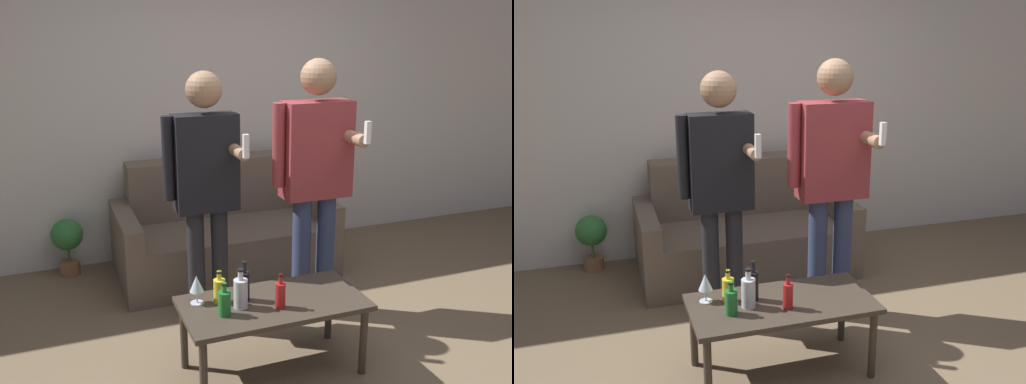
% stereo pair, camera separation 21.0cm
% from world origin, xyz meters
% --- Properties ---
extents(ground_plane, '(16.00, 16.00, 0.00)m').
position_xyz_m(ground_plane, '(0.00, 0.00, 0.00)').
color(ground_plane, '#756047').
extents(wall_back, '(8.00, 0.06, 2.70)m').
position_xyz_m(wall_back, '(0.00, 2.13, 1.35)').
color(wall_back, silver).
rests_on(wall_back, ground_plane).
extents(couch, '(1.71, 0.89, 0.89)m').
position_xyz_m(couch, '(-0.13, 1.63, 0.31)').
color(couch, '#6B5B4C').
rests_on(couch, ground_plane).
extents(coffee_table, '(1.05, 0.52, 0.45)m').
position_xyz_m(coffee_table, '(-0.31, 0.11, 0.40)').
color(coffee_table, '#3D3328').
rests_on(coffee_table, ground_plane).
extents(bottle_orange, '(0.06, 0.06, 0.24)m').
position_xyz_m(bottle_orange, '(-0.46, 0.18, 0.54)').
color(bottle_orange, black).
rests_on(bottle_orange, coffee_table).
extents(bottle_green, '(0.07, 0.07, 0.19)m').
position_xyz_m(bottle_green, '(-0.60, 0.20, 0.52)').
color(bottle_green, yellow).
rests_on(bottle_green, coffee_table).
extents(bottle_dark, '(0.06, 0.06, 0.20)m').
position_xyz_m(bottle_dark, '(-0.30, 0.02, 0.53)').
color(bottle_dark, '#B21E1E').
rests_on(bottle_dark, coffee_table).
extents(bottle_yellow, '(0.07, 0.07, 0.19)m').
position_xyz_m(bottle_yellow, '(-0.62, 0.05, 0.52)').
color(bottle_yellow, '#23752D').
rests_on(bottle_yellow, coffee_table).
extents(bottle_red, '(0.08, 0.08, 0.23)m').
position_xyz_m(bottle_red, '(-0.51, 0.10, 0.54)').
color(bottle_red, silver).
rests_on(bottle_red, coffee_table).
extents(wine_glass_near, '(0.08, 0.08, 0.17)m').
position_xyz_m(wine_glass_near, '(-0.72, 0.23, 0.56)').
color(wine_glass_near, silver).
rests_on(wine_glass_near, coffee_table).
extents(person_standing_left, '(0.47, 0.43, 1.70)m').
position_xyz_m(person_standing_left, '(-0.51, 0.75, 1.01)').
color(person_standing_left, '#232328').
rests_on(person_standing_left, ground_plane).
extents(person_standing_right, '(0.54, 0.45, 1.76)m').
position_xyz_m(person_standing_right, '(0.23, 0.69, 1.04)').
color(person_standing_right, navy).
rests_on(person_standing_right, ground_plane).
extents(potted_plant, '(0.25, 0.25, 0.47)m').
position_xyz_m(potted_plant, '(-1.34, 1.95, 0.30)').
color(potted_plant, '#936042').
rests_on(potted_plant, ground_plane).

